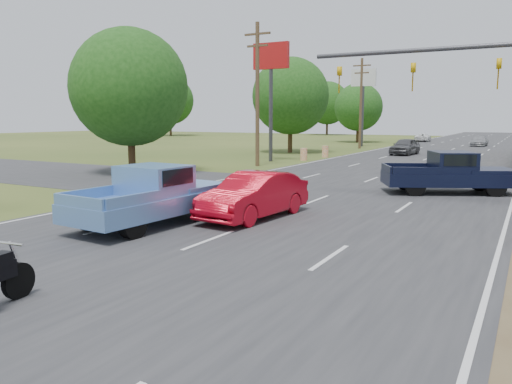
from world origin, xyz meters
The scene contains 20 objects.
main_road centered at (0.00, 40.00, 0.01)m, with size 15.00×180.00×0.02m, color #2D2D30.
cross_road centered at (0.00, 18.00, 0.01)m, with size 120.00×10.00×0.02m, color #2D2D30.
utility_pole_5 centered at (-9.50, 28.00, 5.32)m, with size 2.00×0.28×10.00m.
utility_pole_6 centered at (-9.50, 52.00, 5.32)m, with size 2.00×0.28×10.00m.
tree_0 centered at (-14.00, 20.00, 5.26)m, with size 7.14×7.14×8.84m.
tree_1 centered at (-13.50, 42.00, 5.57)m, with size 7.56×7.56×9.36m.
tree_2 centered at (-14.20, 66.00, 4.95)m, with size 6.72×6.72×8.32m.
tree_4 centered at (-55.00, 75.00, 6.82)m, with size 9.24×9.24×11.44m.
tree_6 centered at (-30.00, 95.00, 6.51)m, with size 8.82×8.82×10.92m.
barrel_2 centered at (-8.50, 34.00, 0.50)m, with size 0.56×0.56×1.00m, color orange.
barrel_3 centered at (-8.20, 38.00, 0.50)m, with size 0.56×0.56×1.00m, color orange.
pole_sign_left_near centered at (-10.50, 32.00, 7.17)m, with size 3.00×0.35×9.20m.
pole_sign_left_far centered at (-10.50, 56.00, 7.17)m, with size 3.00×0.35×9.20m.
signal_mast centered at (5.82, 17.00, 4.80)m, with size 9.12×0.40×7.00m.
red_convertible centered at (-0.46, 11.41, 0.78)m, with size 1.66×4.75×1.57m, color #B30819.
blue_pickup centered at (-2.82, 9.06, 0.97)m, with size 2.61×5.91×1.91m.
navy_pickup centered at (4.64, 20.79, 0.96)m, with size 6.15×4.49×1.91m.
distant_car_grey centered at (-2.73, 44.33, 0.78)m, with size 1.85×4.60×1.57m, color #4C4D50.
distant_car_silver centered at (1.95, 63.50, 0.63)m, with size 1.76×4.32×1.25m, color #A0A0A4.
distant_car_white centered at (-6.50, 72.80, 0.59)m, with size 1.95×4.24×1.18m, color white.
Camera 1 is at (7.80, -3.31, 3.42)m, focal length 35.00 mm.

